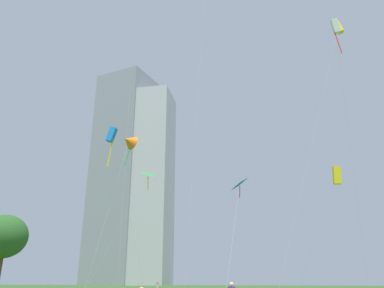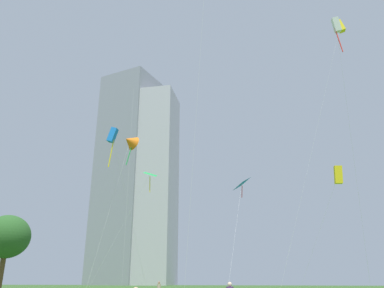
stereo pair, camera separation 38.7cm
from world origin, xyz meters
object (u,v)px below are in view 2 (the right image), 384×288
Objects in this scene: kite_flying_0 at (338,175)px; kite_flying_5 at (337,27)px; park_tree_0 at (7,237)px; kite_flying_2 at (340,27)px; distant_highrise_0 at (155,182)px; kite_flying_1 at (113,136)px; kite_flying_7 at (150,175)px; distant_highrise_1 at (127,174)px; kite_flying_4 at (241,184)px; kite_flying_3 at (130,141)px.

kite_flying_0 is 15.20m from kite_flying_5.
kite_flying_2 is at bearing 7.30° from park_tree_0.
park_tree_0 is at bearing -81.17° from distant_highrise_0.
kite_flying_1 is 12.91m from kite_flying_7.
kite_flying_5 is 0.28× the size of distant_highrise_1.
kite_flying_4 is (11.40, 21.22, -0.31)m from kite_flying_1.
distant_highrise_1 is (-56.91, 101.83, 32.31)m from kite_flying_4.
kite_flying_7 is 1.78× the size of park_tree_0.
kite_flying_1 is at bearing -177.67° from kite_flying_5.
kite_flying_4 reaches higher than park_tree_0.
park_tree_0 is (-24.96, -16.45, -8.75)m from kite_flying_4.
kite_flying_5 reaches higher than park_tree_0.
kite_flying_1 is at bearing -118.25° from kite_flying_4.
distant_highrise_1 is at bearing 112.45° from kite_flying_7.
distant_highrise_1 is (-45.51, 123.05, 32.00)m from kite_flying_1.
kite_flying_3 is 20.94m from kite_flying_4.
kite_flying_5 is at bearing -6.11° from kite_flying_3.
kite_flying_5 is 3.09× the size of park_tree_0.
distant_highrise_0 reaches higher than kite_flying_4.
kite_flying_3 reaches higher than kite_flying_4.
kite_flying_5 is 131.89m from distant_highrise_0.
park_tree_0 is at bearing 175.98° from kite_flying_0.
distant_highrise_1 reaches higher than distant_highrise_0.
kite_flying_1 is at bearing -53.84° from distant_highrise_1.
distant_highrise_1 reaches higher than kite_flying_0.
kite_flying_3 is at bearing -86.43° from kite_flying_7.
kite_flying_0 is 0.36× the size of kite_flying_2.
kite_flying_7 is 17.96m from park_tree_0.
kite_flying_4 is (-14.01, 11.46, -17.11)m from kite_flying_2.
kite_flying_1 is at bearing -100.26° from kite_flying_3.
kite_flying_2 is at bearing -42.09° from distant_highrise_1.
kite_flying_5 reaches higher than kite_flying_0.
distant_highrise_1 is at bearing 111.06° from kite_flying_3.
kite_flying_7 is (0.00, 12.90, -0.54)m from kite_flying_1.
distant_highrise_1 is at bearing 122.05° from kite_flying_2.
kite_flying_1 reaches higher than kite_flying_0.
park_tree_0 is (-34.86, 2.45, -4.59)m from kite_flying_0.
kite_flying_5 is at bearing -60.59° from kite_flying_4.
distant_highrise_0 is at bearing 117.35° from kite_flying_2.
kite_flying_4 is 14.11m from kite_flying_7.
kite_flying_1 is 0.17× the size of distant_highrise_1.
kite_flying_5 is 141.57m from distant_highrise_1.
kite_flying_5 is at bearing -44.90° from distant_highrise_1.
kite_flying_3 is 0.63× the size of kite_flying_5.
kite_flying_5 reaches higher than kite_flying_4.
kite_flying_4 is 1.83× the size of park_tree_0.
kite_flying_7 is at bearing 30.96° from park_tree_0.
park_tree_0 is at bearing -59.02° from distant_highrise_1.
kite_flying_2 is 1.95× the size of kite_flying_3.
kite_flying_7 is at bearing 153.56° from kite_flying_0.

